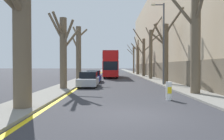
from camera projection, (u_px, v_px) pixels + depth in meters
The scene contains 19 objects.
ground_plane at pixel (132, 115), 8.12m from camera, with size 300.00×300.00×0.00m, color #333338.
sidewalk_left at pixel (97, 73), 58.12m from camera, with size 2.26×120.00×0.12m, color gray.
sidewalk_right at pixel (133, 73), 58.11m from camera, with size 2.26×120.00×0.12m, color gray.
building_facade_right at pixel (179, 35), 36.67m from camera, with size 10.08×49.34×15.57m.
kerb_line_stripe at pixel (102, 73), 58.12m from camera, with size 0.24×120.00×0.01m, color yellow.
street_tree_left_0 at pixel (22, 27), 8.98m from camera, with size 3.51×2.19×8.08m.
street_tree_left_1 at pixel (64, 50), 16.90m from camera, with size 2.43×3.23×6.50m.
street_tree_left_2 at pixel (79, 52), 24.58m from camera, with size 2.09×2.31×7.21m.
street_tree_right_0 at pixel (195, 39), 13.78m from camera, with size 1.96×2.55×9.37m.
street_tree_right_1 at pixel (166, 50), 21.49m from camera, with size 3.15×5.04×7.69m.
street_tree_right_2 at pixel (152, 51), 29.92m from camera, with size 3.03×3.05×9.31m.
street_tree_right_3 at pixel (144, 56), 36.73m from camera, with size 4.66×2.08×8.59m.
street_tree_right_4 at pixel (138, 58), 45.05m from camera, with size 1.71×4.67×8.84m.
street_tree_right_5 at pixel (134, 58), 52.33m from camera, with size 4.24×4.04×8.95m.
double_decker_bus at pixel (111, 63), 35.53m from camera, with size 2.48×11.11×4.40m.
parked_car_0 at pixel (89, 80), 19.50m from camera, with size 1.76×4.23×1.45m.
parked_car_1 at pixel (94, 77), 24.98m from camera, with size 1.71×4.54×1.45m.
lamp_post at pixel (163, 40), 20.39m from camera, with size 1.40×0.20×8.41m.
traffic_bollard at pixel (169, 91), 11.79m from camera, with size 0.34×0.35×1.08m.
Camera 1 is at (-0.82, -8.09, 2.02)m, focal length 32.00 mm.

